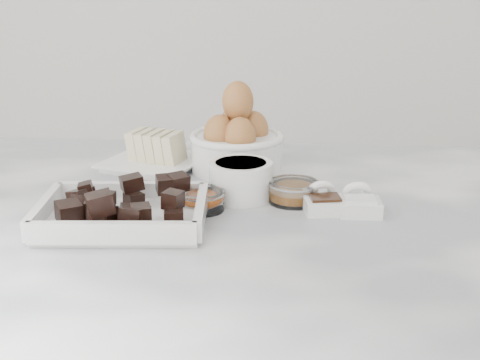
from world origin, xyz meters
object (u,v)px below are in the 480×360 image
object	(u,v)px
zest_bowl	(201,199)
vanilla_spoon	(324,201)
egg_bowl	(237,142)
salt_spoon	(359,203)
chocolate_dish	(122,208)
butter_plate	(153,154)
honey_bowl	(293,191)
sugar_ramekin	(241,179)

from	to	relation	value
zest_bowl	vanilla_spoon	world-z (taller)	vanilla_spoon
egg_bowl	salt_spoon	size ratio (longest dim) A/B	2.19
chocolate_dish	butter_plate	size ratio (longest dim) A/B	1.19
butter_plate	honey_bowl	bearing A→B (deg)	-33.62
chocolate_dish	vanilla_spoon	distance (m)	0.28
honey_bowl	salt_spoon	size ratio (longest dim) A/B	1.04
sugar_ramekin	vanilla_spoon	world-z (taller)	sugar_ramekin
sugar_ramekin	salt_spoon	bearing A→B (deg)	-15.74
salt_spoon	honey_bowl	bearing A→B (deg)	158.60
chocolate_dish	zest_bowl	size ratio (longest dim) A/B	3.40
zest_bowl	salt_spoon	size ratio (longest dim) A/B	0.95
honey_bowl	vanilla_spoon	size ratio (longest dim) A/B	1.00
zest_bowl	chocolate_dish	bearing A→B (deg)	-146.80
honey_bowl	salt_spoon	world-z (taller)	salt_spoon
butter_plate	chocolate_dish	bearing A→B (deg)	-86.93
chocolate_dish	honey_bowl	world-z (taller)	chocolate_dish
chocolate_dish	sugar_ramekin	distance (m)	0.19
honey_bowl	zest_bowl	distance (m)	0.14
salt_spoon	zest_bowl	bearing A→B (deg)	-178.17
butter_plate	sugar_ramekin	world-z (taller)	butter_plate
sugar_ramekin	zest_bowl	size ratio (longest dim) A/B	1.36
chocolate_dish	vanilla_spoon	bearing A→B (deg)	15.31
zest_bowl	honey_bowl	bearing A→B (deg)	18.40
vanilla_spoon	sugar_ramekin	bearing A→B (deg)	159.63
egg_bowl	vanilla_spoon	world-z (taller)	egg_bowl
vanilla_spoon	egg_bowl	bearing A→B (deg)	126.65
salt_spoon	sugar_ramekin	bearing A→B (deg)	164.26
butter_plate	salt_spoon	distance (m)	0.39
zest_bowl	vanilla_spoon	bearing A→B (deg)	3.34
butter_plate	zest_bowl	world-z (taller)	butter_plate
egg_bowl	vanilla_spoon	xyz separation A→B (m)	(0.14, -0.19, -0.04)
chocolate_dish	vanilla_spoon	size ratio (longest dim) A/B	3.08
chocolate_dish	salt_spoon	distance (m)	0.33
chocolate_dish	zest_bowl	xyz separation A→B (m)	(0.10, 0.06, -0.01)
butter_plate	vanilla_spoon	distance (m)	0.35
egg_bowl	honey_bowl	xyz separation A→B (m)	(0.10, -0.16, -0.03)
butter_plate	salt_spoon	size ratio (longest dim) A/B	2.69
chocolate_dish	sugar_ramekin	xyz separation A→B (m)	(0.15, 0.12, 0.01)
sugar_ramekin	honey_bowl	bearing A→B (deg)	-8.66
sugar_ramekin	zest_bowl	world-z (taller)	sugar_ramekin
honey_bowl	chocolate_dish	bearing A→B (deg)	-154.78
egg_bowl	salt_spoon	world-z (taller)	egg_bowl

